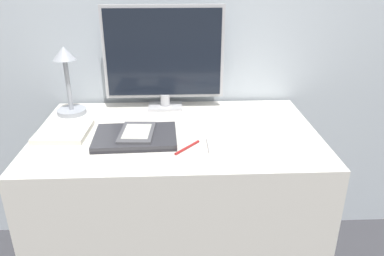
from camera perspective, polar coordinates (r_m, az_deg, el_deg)
name	(u,v)px	position (r m, az deg, el deg)	size (l,w,h in m)	color
wall_back	(175,4)	(1.76, -2.67, 18.40)	(3.60, 0.05, 2.40)	#B2BCC6
desk	(178,209)	(1.68, -2.10, -12.20)	(1.11, 0.69, 0.75)	silver
monitor	(164,56)	(1.67, -4.27, 10.88)	(0.53, 0.11, 0.46)	#B7B7BC
keyboard	(250,144)	(1.38, 8.84, -2.47)	(0.31, 0.12, 0.01)	silver
laptop	(136,137)	(1.43, -8.55, -1.34)	(0.31, 0.23, 0.02)	#232328
ereader	(137,132)	(1.43, -8.33, -0.65)	(0.14, 0.20, 0.01)	#4C4C51
desk_lamp	(67,77)	(1.70, -18.45, 7.44)	(0.13, 0.13, 0.30)	#999EA8
notebook	(64,132)	(1.54, -18.90, -0.53)	(0.20, 0.22, 0.02)	silver
pen	(188,147)	(1.35, -0.65, -2.97)	(0.09, 0.11, 0.01)	maroon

